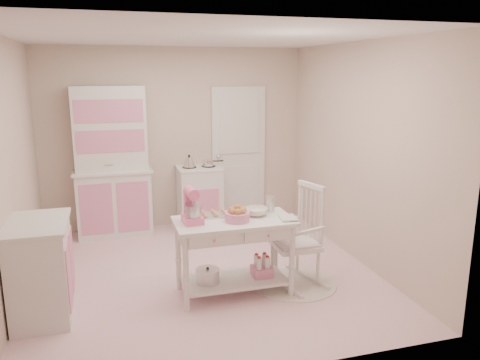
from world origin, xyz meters
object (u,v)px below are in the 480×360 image
work_table (234,257)px  hutch (112,162)px  base_cabinet (41,269)px  rocking_chair (296,235)px  bread_basket (237,217)px  stand_mixer (192,206)px  stove (200,198)px

work_table → hutch: bearing=117.1°
base_cabinet → rocking_chair: 2.54m
rocking_chair → bread_basket: 0.74m
hutch → stand_mixer: (0.71, -2.19, -0.07)m
stove → bread_basket: (-0.05, -2.21, 0.39)m
hutch → bread_basket: (1.15, -2.26, -0.19)m
stove → work_table: 2.16m
rocking_chair → work_table: rocking_chair is taller
hutch → work_table: bearing=-62.9°
stove → base_cabinet: size_ratio=1.00×
rocking_chair → work_table: bearing=165.7°
rocking_chair → work_table: (-0.69, -0.04, -0.15)m
base_cabinet → rocking_chair: size_ratio=0.84×
rocking_chair → bread_basket: rocking_chair is taller
bread_basket → work_table: bearing=111.8°
work_table → bread_basket: size_ratio=4.80×
base_cabinet → work_table: bearing=-2.1°
rocking_chair → hutch: bearing=112.8°
hutch → stove: 1.33m
bread_basket → stand_mixer: bearing=171.0°
hutch → work_table: (1.13, -2.21, -0.64)m
work_table → stand_mixer: bearing=177.3°
stand_mixer → bread_basket: stand_mixer is taller
base_cabinet → work_table: 1.85m
work_table → stand_mixer: 0.71m
hutch → stove: hutch is taller
hutch → rocking_chair: hutch is taller
hutch → stand_mixer: bearing=-72.0°
work_table → bread_basket: bread_basket is taller
rocking_chair → stand_mixer: (-1.11, -0.02, 0.42)m
base_cabinet → stand_mixer: 1.51m
bread_basket → stove: bearing=88.7°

